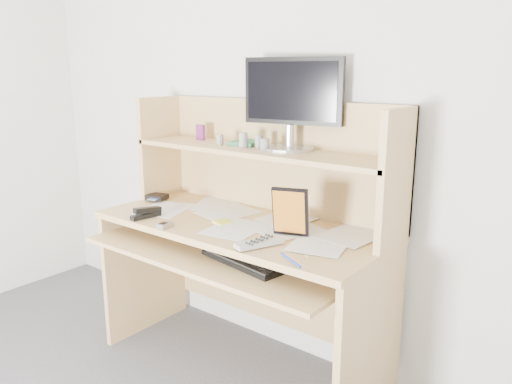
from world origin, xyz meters
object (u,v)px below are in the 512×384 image
Objects in this scene: desk at (250,230)px; game_case at (290,212)px; keyboard at (244,260)px; tv_remote at (259,243)px; monitor at (292,101)px.

game_case is (0.31, -0.11, 0.17)m from desk.
keyboard is 1.98× the size of game_case.
monitor reaches higher than tv_remote.
monitor reaches higher than game_case.
desk reaches higher than tv_remote.
tv_remote is at bearing -45.36° from desk.
tv_remote is 0.69m from monitor.
tv_remote is 0.20m from game_case.
tv_remote is (0.28, -0.28, 0.07)m from desk.
keyboard is 0.75m from monitor.
tv_remote is 0.96× the size of game_case.
desk reaches higher than keyboard.
keyboard is at bearing -151.55° from game_case.
desk is at bearing 156.66° from tv_remote.
game_case is at bearing -64.67° from monitor.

